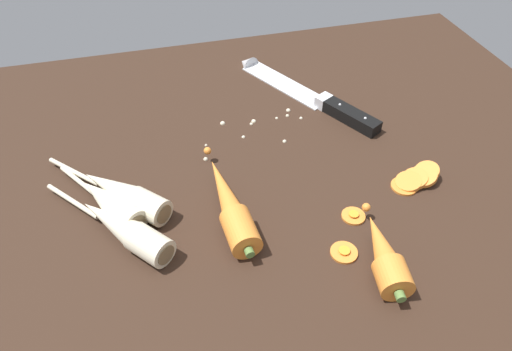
# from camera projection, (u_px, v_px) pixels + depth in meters

# --- Properties ---
(ground_plane) EXTENTS (1.20, 0.90, 0.04)m
(ground_plane) POSITION_uv_depth(u_px,v_px,m) (253.00, 183.00, 0.74)
(ground_plane) COLOR #332116
(chefs_knife) EXTENTS (0.19, 0.32, 0.04)m
(chefs_knife) POSITION_uv_depth(u_px,v_px,m) (300.00, 91.00, 0.88)
(chefs_knife) COLOR silver
(chefs_knife) RESTS_ON ground_plane
(whole_carrot) EXTENTS (0.05, 0.22, 0.04)m
(whole_carrot) POSITION_uv_depth(u_px,v_px,m) (230.00, 205.00, 0.65)
(whole_carrot) COLOR orange
(whole_carrot) RESTS_ON ground_plane
(whole_carrot_second) EXTENTS (0.06, 0.15, 0.04)m
(whole_carrot_second) POSITION_uv_depth(u_px,v_px,m) (384.00, 255.00, 0.58)
(whole_carrot_second) COLOR orange
(whole_carrot_second) RESTS_ON ground_plane
(parsnip_front) EXTENTS (0.12, 0.17, 0.04)m
(parsnip_front) POSITION_uv_depth(u_px,v_px,m) (110.00, 203.00, 0.65)
(parsnip_front) COLOR beige
(parsnip_front) RESTS_ON ground_plane
(parsnip_mid_left) EXTENTS (0.17, 0.20, 0.04)m
(parsnip_mid_left) POSITION_uv_depth(u_px,v_px,m) (123.00, 228.00, 0.62)
(parsnip_mid_left) COLOR beige
(parsnip_mid_left) RESTS_ON ground_plane
(parsnip_mid_right) EXTENTS (0.18, 0.19, 0.04)m
(parsnip_mid_right) POSITION_uv_depth(u_px,v_px,m) (123.00, 193.00, 0.66)
(parsnip_mid_right) COLOR beige
(parsnip_mid_right) RESTS_ON ground_plane
(carrot_slice_stack) EXTENTS (0.08, 0.05, 0.03)m
(carrot_slice_stack) POSITION_uv_depth(u_px,v_px,m) (416.00, 179.00, 0.70)
(carrot_slice_stack) COLOR orange
(carrot_slice_stack) RESTS_ON ground_plane
(carrot_slice_stray_near) EXTENTS (0.03, 0.03, 0.01)m
(carrot_slice_stray_near) POSITION_uv_depth(u_px,v_px,m) (354.00, 215.00, 0.66)
(carrot_slice_stray_near) COLOR orange
(carrot_slice_stray_near) RESTS_ON ground_plane
(carrot_slice_stray_mid) EXTENTS (0.04, 0.04, 0.01)m
(carrot_slice_stray_mid) POSITION_uv_depth(u_px,v_px,m) (344.00, 252.00, 0.61)
(carrot_slice_stray_mid) COLOR orange
(carrot_slice_stray_mid) RESTS_ON ground_plane
(mince_crumbs) EXTENTS (0.19, 0.10, 0.01)m
(mince_crumbs) POSITION_uv_depth(u_px,v_px,m) (254.00, 125.00, 0.81)
(mince_crumbs) COLOR beige
(mince_crumbs) RESTS_ON ground_plane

